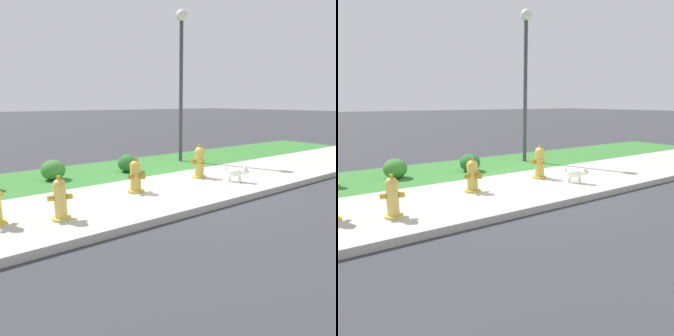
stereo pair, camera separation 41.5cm
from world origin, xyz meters
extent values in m
plane|color=#38383D|center=(0.00, 0.00, 0.00)|extent=(120.00, 120.00, 0.00)
cube|color=#BCB7AD|center=(0.00, 0.00, 0.01)|extent=(18.00, 2.57, 0.01)
cube|color=#387A33|center=(0.00, 2.54, 0.00)|extent=(18.00, 2.51, 0.01)
cube|color=#BCB7AD|center=(0.00, -1.36, 0.06)|extent=(18.00, 0.16, 0.12)
cylinder|color=gold|center=(-2.99, -0.36, 0.03)|extent=(0.29, 0.29, 0.05)
cylinder|color=gold|center=(-2.99, -0.36, 0.30)|extent=(0.19, 0.19, 0.51)
sphere|color=gold|center=(-2.99, -0.36, 0.56)|extent=(0.20, 0.20, 0.20)
cube|color=#B29323|center=(-2.99, -0.36, 0.67)|extent=(0.07, 0.07, 0.06)
cylinder|color=#B29323|center=(-3.12, -0.33, 0.36)|extent=(0.11, 0.11, 0.09)
cylinder|color=#B29323|center=(-2.85, -0.40, 0.36)|extent=(0.11, 0.11, 0.09)
cylinder|color=#B29323|center=(-2.95, -0.22, 0.36)|extent=(0.14, 0.13, 0.12)
cylinder|color=gold|center=(-1.25, 0.28, 0.03)|extent=(0.33, 0.33, 0.05)
cylinder|color=gold|center=(-1.25, 0.28, 0.30)|extent=(0.21, 0.21, 0.49)
sphere|color=gold|center=(-1.25, 0.28, 0.54)|extent=(0.23, 0.23, 0.23)
cube|color=olive|center=(-1.25, 0.28, 0.67)|extent=(0.07, 0.07, 0.06)
cylinder|color=olive|center=(-1.11, 0.34, 0.35)|extent=(0.12, 0.12, 0.09)
cylinder|color=olive|center=(-1.39, 0.22, 0.35)|extent=(0.12, 0.12, 0.09)
cylinder|color=olive|center=(-1.19, 0.14, 0.35)|extent=(0.15, 0.14, 0.12)
cylinder|color=gold|center=(0.63, 0.47, 0.03)|extent=(0.33, 0.33, 0.05)
cylinder|color=gold|center=(0.63, 0.47, 0.34)|extent=(0.22, 0.22, 0.59)
sphere|color=gold|center=(0.63, 0.47, 0.64)|extent=(0.23, 0.23, 0.23)
cube|color=olive|center=(0.63, 0.47, 0.77)|extent=(0.07, 0.07, 0.06)
cylinder|color=olive|center=(0.59, 0.32, 0.41)|extent=(0.11, 0.11, 0.09)
cylinder|color=olive|center=(0.68, 0.61, 0.41)|extent=(0.11, 0.11, 0.09)
cylinder|color=olive|center=(0.48, 0.51, 0.41)|extent=(0.13, 0.14, 0.12)
ellipsoid|color=silver|center=(0.97, -0.34, 0.24)|extent=(0.36, 0.41, 0.20)
sphere|color=silver|center=(1.09, -0.52, 0.27)|extent=(0.16, 0.16, 0.16)
sphere|color=black|center=(1.13, -0.59, 0.27)|extent=(0.03, 0.03, 0.03)
cone|color=silver|center=(1.13, -0.51, 0.38)|extent=(0.08, 0.08, 0.07)
cone|color=silver|center=(1.06, -0.55, 0.38)|extent=(0.08, 0.08, 0.07)
cylinder|color=silver|center=(1.08, -0.40, 0.07)|extent=(0.06, 0.06, 0.14)
cylinder|color=silver|center=(0.98, -0.46, 0.07)|extent=(0.06, 0.06, 0.14)
cylinder|color=silver|center=(0.96, -0.21, 0.07)|extent=(0.06, 0.06, 0.14)
cylinder|color=silver|center=(0.86, -0.27, 0.07)|extent=(0.06, 0.06, 0.14)
cylinder|color=silver|center=(0.86, -0.17, 0.30)|extent=(0.04, 0.04, 0.11)
cylinder|color=#3D3D42|center=(1.70, 2.48, 2.04)|extent=(0.11, 0.11, 4.07)
sphere|color=silver|center=(1.70, 2.48, 4.17)|extent=(0.32, 0.32, 0.32)
ellipsoid|color=#3D7F33|center=(-2.21, 2.36, 0.23)|extent=(0.55, 0.55, 0.47)
ellipsoid|color=#28662D|center=(-0.36, 2.09, 0.23)|extent=(0.53, 0.53, 0.45)
camera|label=1|loc=(-4.57, -5.15, 1.79)|focal=35.00mm
camera|label=2|loc=(-4.23, -5.39, 1.79)|focal=35.00mm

